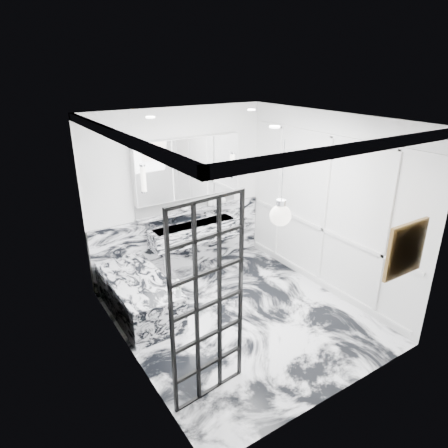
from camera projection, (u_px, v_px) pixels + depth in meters
floor at (239, 316)px, 5.82m from camera, size 3.60×3.60×0.00m
ceiling at (243, 119)px, 4.77m from camera, size 3.60×3.60×0.00m
wall_back at (179, 193)px, 6.69m from camera, size 3.60×0.00×3.60m
wall_front at (347, 286)px, 3.89m from camera, size 3.60×0.00×3.60m
wall_left at (124, 256)px, 4.49m from camera, size 0.00×3.60×3.60m
wall_right at (326, 205)px, 6.10m from camera, size 0.00×3.60×3.60m
marble_clad_back at (182, 241)px, 7.00m from camera, size 3.18×0.05×1.05m
marble_clad_left at (126, 261)px, 4.52m from camera, size 0.02×3.56×2.68m
panel_molding at (325, 212)px, 6.13m from camera, size 0.03×3.40×2.30m
soap_bottle_a at (210, 200)px, 6.98m from camera, size 0.11×0.11×0.22m
soap_bottle_b at (213, 201)px, 7.02m from camera, size 0.09×0.09×0.16m
soap_bottle_c at (223, 199)px, 7.12m from camera, size 0.15×0.15×0.15m
face_pot at (185, 207)px, 6.74m from camera, size 0.15×0.15×0.15m
amber_bottle at (213, 202)px, 7.03m from camera, size 0.04×0.04×0.10m
flower_vase at (178, 293)px, 5.25m from camera, size 0.08×0.08×0.12m
crittall_door at (208, 305)px, 4.06m from camera, size 0.88×0.14×2.27m
artwork at (406, 249)px, 4.36m from camera, size 0.53×0.05×0.53m
pendant_light at (280, 216)px, 4.08m from camera, size 0.22×0.22×0.22m
trough_sink at (195, 232)px, 6.83m from camera, size 1.60×0.45×0.30m
ledge at (190, 211)px, 6.83m from camera, size 1.90×0.14×0.04m
subway_tile at (188, 202)px, 6.83m from camera, size 1.90×0.03×0.23m
mirror_cabinet at (188, 168)px, 6.55m from camera, size 1.90×0.16×1.00m
sconce_left at (144, 179)px, 6.08m from camera, size 0.07×0.07×0.40m
sconce_right at (233, 165)px, 6.91m from camera, size 0.07×0.07×0.40m
bathtub at (138, 295)px, 5.82m from camera, size 0.75×1.65×0.55m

